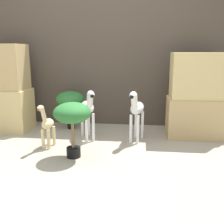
{
  "coord_description": "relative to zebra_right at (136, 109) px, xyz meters",
  "views": [
    {
      "loc": [
        0.62,
        -2.41,
        1.16
      ],
      "look_at": [
        0.26,
        0.89,
        0.37
      ],
      "focal_mm": 42.0,
      "sensor_mm": 36.0,
      "label": 1
    }
  ],
  "objects": [
    {
      "name": "potted_palm_front",
      "position": [
        -0.68,
        -0.6,
        0.04
      ],
      "size": [
        0.41,
        0.41,
        0.62
      ],
      "color": "black",
      "rests_on": "ground_plane"
    },
    {
      "name": "zebra_right",
      "position": [
        0.0,
        0.0,
        0.0
      ],
      "size": [
        0.23,
        0.47,
        0.68
      ],
      "color": "white",
      "rests_on": "ground_plane"
    },
    {
      "name": "wall_back",
      "position": [
        -0.57,
        0.81,
        0.67
      ],
      "size": [
        6.4,
        0.08,
        2.2
      ],
      "color": "#473D33",
      "rests_on": "ground_plane"
    },
    {
      "name": "rock_pillar_left",
      "position": [
        -1.94,
        0.29,
        0.17
      ],
      "size": [
        0.74,
        0.47,
        1.24
      ],
      "color": "#D1B775",
      "rests_on": "ground_plane"
    },
    {
      "name": "zebra_left",
      "position": [
        -0.63,
        -0.01,
        0.0
      ],
      "size": [
        0.3,
        0.47,
        0.68
      ],
      "color": "white",
      "rests_on": "ground_plane"
    },
    {
      "name": "potted_palm_back",
      "position": [
        -0.99,
        0.45,
        0.01
      ],
      "size": [
        0.42,
        0.42,
        0.57
      ],
      "color": "black",
      "rests_on": "ground_plane"
    },
    {
      "name": "ground_plane",
      "position": [
        -0.57,
        -0.86,
        -0.43
      ],
      "size": [
        14.0,
        14.0,
        0.0
      ],
      "primitive_type": "plane",
      "color": "#9E937F"
    },
    {
      "name": "giraffe_figurine",
      "position": [
        -1.06,
        -0.35,
        -0.15
      ],
      "size": [
        0.15,
        0.33,
        0.55
      ],
      "color": "beige",
      "rests_on": "ground_plane"
    },
    {
      "name": "rock_pillar_right",
      "position": [
        0.79,
        0.29,
        0.12
      ],
      "size": [
        0.74,
        0.47,
        1.13
      ],
      "color": "tan",
      "rests_on": "ground_plane"
    }
  ]
}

